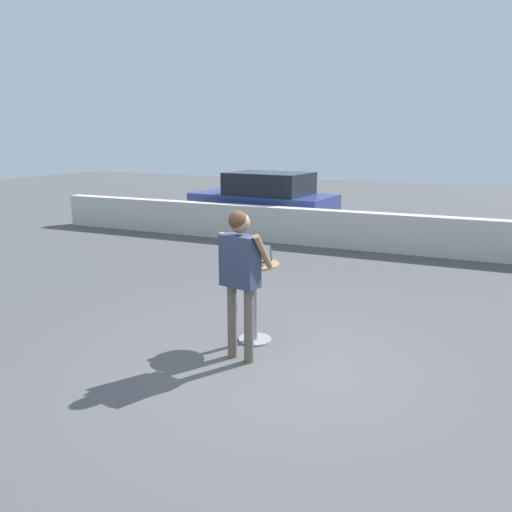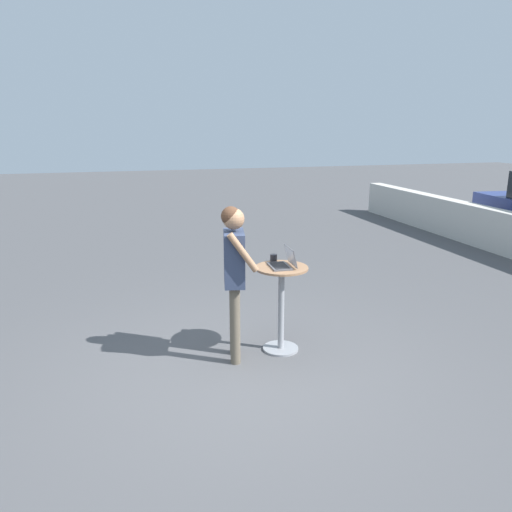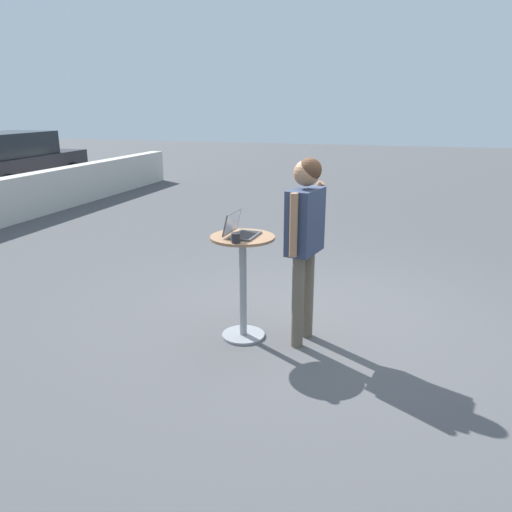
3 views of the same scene
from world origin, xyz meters
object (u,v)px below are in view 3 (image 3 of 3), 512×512
coffee_mug (236,238)px  parked_car_near_street (13,162)px  standing_person (305,228)px  cafe_table (243,275)px  laptop (240,230)px

coffee_mug → parked_car_near_street: size_ratio=0.03×
coffee_mug → parked_car_near_street: bearing=51.7°
standing_person → parked_car_near_street: 10.85m
standing_person → coffee_mug: bearing=119.5°
cafe_table → laptop: laptop is taller
cafe_table → laptop: bearing=84.1°
cafe_table → parked_car_near_street: (6.33, 8.29, 0.15)m
parked_car_near_street → coffee_mug: bearing=-128.3°
cafe_table → coffee_mug: coffee_mug is taller
cafe_table → coffee_mug: size_ratio=8.93×
laptop → coffee_mug: laptop is taller
standing_person → parked_car_near_street: standing_person is taller
laptop → parked_car_near_street: bearing=52.6°
laptop → standing_person: (0.07, -0.59, 0.05)m
parked_car_near_street → laptop: bearing=-127.4°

